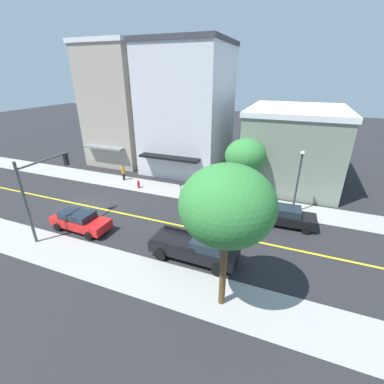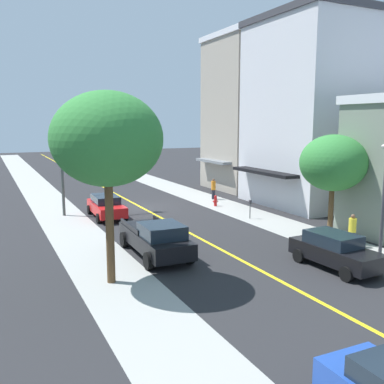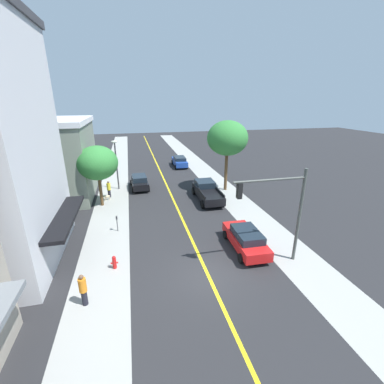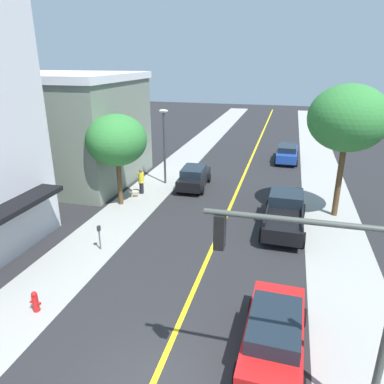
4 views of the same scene
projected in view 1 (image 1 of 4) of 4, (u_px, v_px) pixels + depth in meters
The scene contains 19 objects.
ground_plane at pixel (88, 206), 24.59m from camera, with size 140.00×140.00×0.00m, color #262628.
sidewalk_left at pixel (127, 183), 29.82m from camera, with size 3.26×126.00×0.01m, color #9E9E99.
sidewalk_right at pixel (29, 242), 19.37m from camera, with size 3.26×126.00×0.01m, color #9E9E99.
road_centerline_stripe at pixel (88, 206), 24.59m from camera, with size 0.20×126.00×0.00m, color yellow.
brick_apartment_block at pixel (123, 105), 34.89m from camera, with size 9.81×7.50×14.78m.
pale_office_building at pixel (188, 109), 31.83m from camera, with size 11.16×9.42×14.62m.
tan_rowhouse at pixel (293, 145), 29.03m from camera, with size 11.73×9.75×8.03m.
street_tree_left_near at pixel (245, 156), 24.51m from camera, with size 3.77×3.77×5.86m.
street_tree_right_corner at pixel (227, 206), 11.92m from camera, with size 4.42×4.42×7.76m.
fire_hydrant at pixel (139, 184), 28.33m from camera, with size 0.44×0.24×0.86m.
parking_meter at pixel (181, 187), 26.48m from camera, with size 0.12×0.18×1.28m.
traffic_light_mast at pixel (40, 184), 18.98m from camera, with size 4.58×0.32×6.11m.
street_lamp at pixel (299, 175), 21.98m from camera, with size 0.70×0.36×5.58m.
red_sedan_right_curb at pixel (80, 220), 20.68m from camera, with size 2.13×4.78×1.51m.
black_sedan_left_curb at pixel (287, 216), 21.22m from camera, with size 2.12×4.40×1.59m.
black_pickup_truck at pixel (197, 247), 17.31m from camera, with size 2.37×5.82×1.78m.
pedestrian_orange_shirt at pixel (123, 172), 30.19m from camera, with size 0.38×0.38×1.79m.
pedestrian_yellow_shirt at pixel (265, 195), 24.66m from camera, with size 0.39×0.39×1.76m.
small_dog at pixel (255, 198), 25.36m from camera, with size 0.71×0.51×0.55m.
Camera 1 is at (16.81, 16.98, 11.32)m, focal length 24.85 mm.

